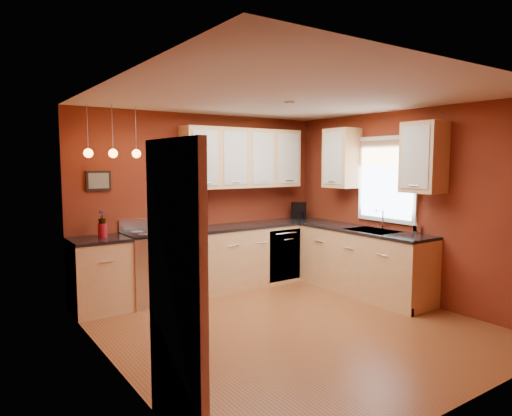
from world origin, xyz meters
TOP-DOWN VIEW (x-y plane):
  - floor at (0.00, 0.00)m, footprint 4.20×4.20m
  - ceiling at (0.00, 0.00)m, footprint 4.00×4.20m
  - wall_back at (0.00, 2.10)m, footprint 4.00×0.02m
  - wall_front at (0.00, -2.10)m, footprint 4.00×0.02m
  - wall_left at (-2.00, 0.00)m, footprint 0.02×4.20m
  - wall_right at (2.00, 0.00)m, footprint 0.02×4.20m
  - base_cabinets_back_left at (-1.65, 1.80)m, footprint 0.70×0.60m
  - base_cabinets_back_right at (0.73, 1.80)m, footprint 2.54×0.60m
  - base_cabinets_right at (1.70, 0.45)m, footprint 0.60×2.10m
  - counter_back_left at (-1.65, 1.80)m, footprint 0.70×0.62m
  - counter_back_right at (0.73, 1.80)m, footprint 2.54×0.62m
  - counter_right at (1.70, 0.45)m, footprint 0.62×2.10m
  - gas_range at (-0.92, 1.80)m, footprint 0.76×0.64m
  - dishwasher_front at (1.10, 1.51)m, footprint 0.60×0.02m
  - sink at (1.70, 0.30)m, footprint 0.50×0.70m
  - window at (1.97, 0.30)m, footprint 0.06×1.02m
  - door_left_wall at (-1.97, -1.20)m, footprint 0.12×0.82m
  - upper_cabinets_back at (0.60, 1.93)m, footprint 2.00×0.35m
  - upper_cabinets_right at (1.82, 0.32)m, footprint 0.35×1.95m
  - wall_picture at (-1.55, 2.08)m, footprint 0.32×0.03m
  - pendant_lights at (-1.45, 1.75)m, footprint 0.71×0.11m
  - red_canister at (-0.45, 1.84)m, footprint 0.14×0.14m
  - red_vase at (-1.59, 1.83)m, footprint 0.11×0.11m
  - flowers at (-1.59, 1.83)m, footprint 0.12×0.12m
  - coffee_maker at (1.68, 1.87)m, footprint 0.22×0.21m
  - soap_pump at (1.95, -0.25)m, footprint 0.09×0.09m
  - dish_towel at (-1.01, 1.47)m, footprint 0.23×0.02m

SIDE VIEW (x-z plane):
  - floor at x=0.00m, z-range 0.00..0.00m
  - base_cabinets_back_left at x=-1.65m, z-range 0.00..0.90m
  - base_cabinets_back_right at x=0.73m, z-range 0.00..0.90m
  - base_cabinets_right at x=1.70m, z-range 0.00..0.90m
  - dishwasher_front at x=1.10m, z-range 0.05..0.85m
  - gas_range at x=-0.92m, z-range -0.07..1.04m
  - dish_towel at x=-1.01m, z-range 0.36..0.68m
  - sink at x=1.70m, z-range 0.75..1.08m
  - counter_back_left at x=-1.65m, z-range 0.90..0.94m
  - counter_back_right at x=0.73m, z-range 0.90..0.94m
  - counter_right at x=1.70m, z-range 0.90..0.94m
  - soap_pump at x=1.95m, z-range 0.94..1.10m
  - door_left_wall at x=-1.97m, z-range 0.00..2.05m
  - red_vase at x=-1.59m, z-range 0.94..1.12m
  - red_canister at x=-0.45m, z-range 0.94..1.16m
  - coffee_maker at x=1.68m, z-range 0.93..1.21m
  - flowers at x=-1.59m, z-range 1.10..1.28m
  - wall_back at x=0.00m, z-range 0.00..2.60m
  - wall_front at x=0.00m, z-range 0.00..2.60m
  - wall_left at x=-2.00m, z-range 0.00..2.60m
  - wall_right at x=2.00m, z-range 0.00..2.60m
  - wall_picture at x=-1.55m, z-range 1.52..1.78m
  - window at x=1.97m, z-range 1.08..2.30m
  - upper_cabinets_back at x=0.60m, z-range 1.50..2.40m
  - upper_cabinets_right at x=1.82m, z-range 1.50..2.40m
  - pendant_lights at x=-1.45m, z-range 1.68..2.34m
  - ceiling at x=0.00m, z-range 2.59..2.61m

